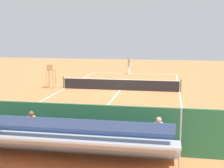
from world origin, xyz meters
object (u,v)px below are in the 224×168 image
Objects in this scene: tennis_player at (129,65)px; tennis_racket at (124,74)px; bleacher_stand at (59,139)px; umpire_chair at (51,74)px; tennis_ball_near at (111,75)px; tennis_net at (120,84)px; courtside_bench at (114,134)px; equipment_bag at (79,141)px.

tennis_racket is at bearing 8.31° from tennis_player.
tennis_racket is (1.09, -26.02, -0.91)m from bleacher_stand.
umpire_chair reaches higher than tennis_ball_near.
courtside_bench is (-1.73, 13.27, 0.06)m from tennis_net.
courtside_bench is at bearing -129.92° from bleacher_stand.
tennis_net is 5.35× the size of tennis_player.
courtside_bench is 27.27× the size of tennis_ball_near.
tennis_player is at bearing -88.85° from bleacher_stand.
tennis_player is at bearing -146.86° from tennis_ball_near.
tennis_racket is 1.89m from tennis_ball_near.
equipment_bag is (-6.38, 13.21, -1.13)m from umpire_chair.
tennis_racket is 7.83× the size of tennis_ball_near.
bleacher_stand is at bearing 95.82° from tennis_ball_near.
umpire_chair reaches higher than equipment_bag.
umpire_chair is at bearing 1.80° from tennis_net.
tennis_net is at bearing -89.23° from equipment_bag.
tennis_net is at bearing -178.20° from umpire_chair.
tennis_ball_near is (2.55, -9.43, -0.47)m from tennis_net.
tennis_net is 10.76m from tennis_player.
tennis_ball_near is (2.00, 1.31, -0.98)m from tennis_player.
bleacher_stand is 5.03× the size of courtside_bench.
umpire_chair reaches higher than tennis_racket.
tennis_net is 11.44× the size of equipment_bag.
tennis_ball_near is at bearing -83.17° from equipment_bag.
tennis_player is at bearing -171.69° from tennis_racket.
tennis_net is 19.93× the size of tennis_racket.
tennis_player reaches higher than tennis_racket.
tennis_racket is at bearing -83.23° from courtside_bench.
bleacher_stand is 26.11m from tennis_player.
umpire_chair is (6.17, -15.17, 0.39)m from bleacher_stand.
umpire_chair is at bearing 64.88° from tennis_racket.
tennis_net is at bearing 92.93° from tennis_player.
tennis_net reaches higher than courtside_bench.
tennis_racket is at bearing -139.56° from tennis_ball_near.
equipment_bag is 1.74× the size of tennis_racket.
tennis_net reaches higher than tennis_racket.
bleacher_stand is 4.70× the size of tennis_player.
bleacher_stand reaches higher than tennis_ball_near.
tennis_net is 6.26m from umpire_chair.
tennis_net is 9.78m from tennis_ball_near.
tennis_ball_near is at bearing 40.44° from tennis_racket.
tennis_ball_near is (2.53, -24.79, -0.89)m from bleacher_stand.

